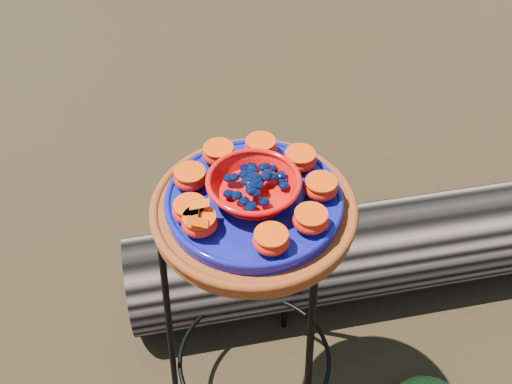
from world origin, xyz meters
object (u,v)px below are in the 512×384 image
at_px(plant_stand, 254,315).
at_px(driftwood_log, 381,248).
at_px(terracotta_saucer, 254,212).
at_px(cobalt_plate, 254,202).
at_px(red_bowl, 254,189).

relative_size(plant_stand, driftwood_log, 0.45).
relative_size(terracotta_saucer, cobalt_plate, 1.17).
xyz_separation_m(plant_stand, cobalt_plate, (0.00, 0.00, 0.40)).
relative_size(plant_stand, cobalt_plate, 1.97).
height_order(cobalt_plate, red_bowl, red_bowl).
height_order(plant_stand, terracotta_saucer, terracotta_saucer).
height_order(plant_stand, cobalt_plate, cobalt_plate).
xyz_separation_m(plant_stand, terracotta_saucer, (0.00, 0.00, 0.37)).
distance_m(plant_stand, red_bowl, 0.43).
distance_m(cobalt_plate, driftwood_log, 0.81).
bearing_deg(red_bowl, cobalt_plate, 0.00).
xyz_separation_m(cobalt_plate, driftwood_log, (0.20, 0.51, -0.60)).
bearing_deg(cobalt_plate, red_bowl, 0.00).
bearing_deg(cobalt_plate, plant_stand, 0.00).
xyz_separation_m(terracotta_saucer, cobalt_plate, (0.00, 0.00, 0.03)).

